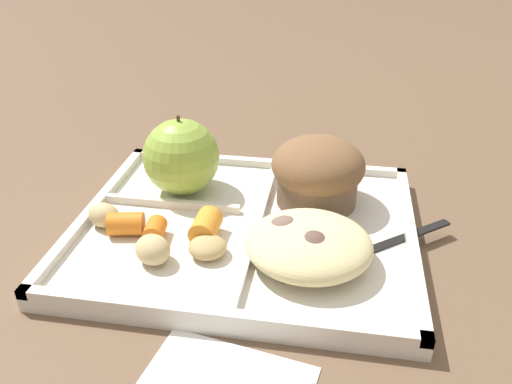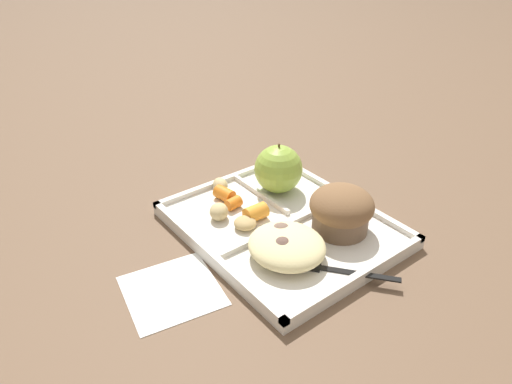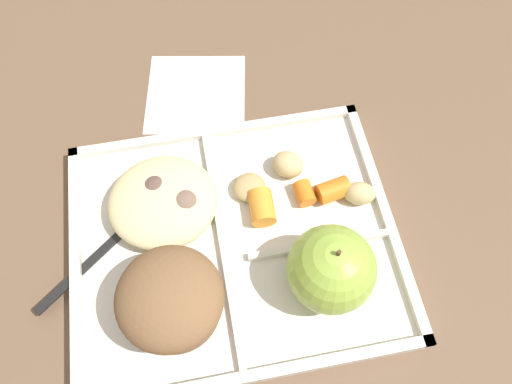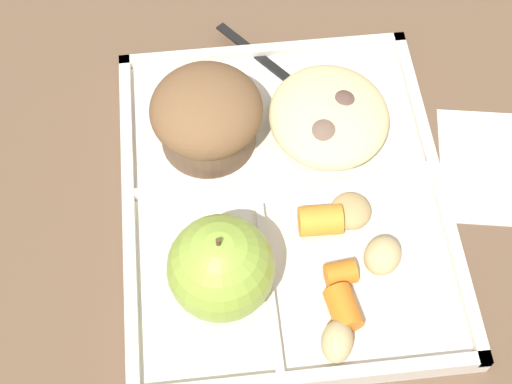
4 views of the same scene
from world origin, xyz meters
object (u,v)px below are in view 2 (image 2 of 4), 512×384
(green_apple, at_px, (278,169))
(bran_muffin, at_px, (341,210))
(lunch_tray, at_px, (282,226))
(plastic_fork, at_px, (333,270))

(green_apple, distance_m, bran_muffin, 0.15)
(lunch_tray, bearing_deg, green_apple, 143.49)
(lunch_tray, distance_m, green_apple, 0.11)
(lunch_tray, height_order, green_apple, green_apple)
(lunch_tray, height_order, plastic_fork, lunch_tray)
(green_apple, height_order, bran_muffin, green_apple)
(green_apple, xyz_separation_m, plastic_fork, (0.21, -0.08, -0.04))
(green_apple, distance_m, plastic_fork, 0.22)
(lunch_tray, xyz_separation_m, green_apple, (-0.08, 0.06, 0.05))
(lunch_tray, xyz_separation_m, bran_muffin, (0.07, 0.06, 0.04))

